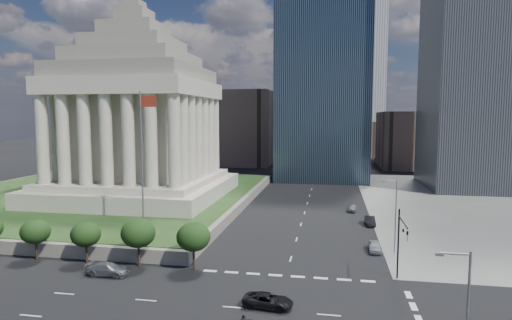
% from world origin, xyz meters
% --- Properties ---
extents(ground, '(500.00, 500.00, 0.00)m').
position_xyz_m(ground, '(0.00, 100.00, 0.00)').
color(ground, black).
rests_on(ground, ground).
extents(plaza_terrace, '(66.00, 70.00, 1.80)m').
position_xyz_m(plaza_terrace, '(-45.00, 50.00, 0.90)').
color(plaza_terrace, slate).
rests_on(plaza_terrace, ground).
extents(plaza_lawn, '(64.00, 68.00, 0.10)m').
position_xyz_m(plaza_lawn, '(-45.00, 50.00, 1.85)').
color(plaza_lawn, '#243C18').
rests_on(plaza_lawn, plaza_terrace).
extents(war_memorial, '(34.00, 34.00, 39.00)m').
position_xyz_m(war_memorial, '(-34.00, 48.00, 21.40)').
color(war_memorial, '#ADA191').
rests_on(war_memorial, plaza_lawn).
extents(flagpole, '(2.52, 0.24, 20.00)m').
position_xyz_m(flagpole, '(-21.83, 24.00, 13.11)').
color(flagpole, slate).
rests_on(flagpole, plaza_lawn).
extents(tree_row, '(53.00, 4.00, 6.00)m').
position_xyz_m(tree_row, '(-35.50, 14.00, 3.00)').
color(tree_row, black).
rests_on(tree_row, ground).
extents(midrise_glass, '(26.00, 26.00, 60.00)m').
position_xyz_m(midrise_glass, '(2.00, 95.00, 30.00)').
color(midrise_glass, black).
rests_on(midrise_glass, ground).
extents(building_filler_ne, '(20.00, 30.00, 20.00)m').
position_xyz_m(building_filler_ne, '(32.00, 130.00, 10.00)').
color(building_filler_ne, brown).
rests_on(building_filler_ne, ground).
extents(building_filler_nw, '(24.00, 30.00, 28.00)m').
position_xyz_m(building_filler_nw, '(-30.00, 130.00, 14.00)').
color(building_filler_nw, brown).
rests_on(building_filler_nw, ground).
extents(traffic_signal_ne, '(0.30, 5.74, 8.00)m').
position_xyz_m(traffic_signal_ne, '(12.50, 13.70, 5.25)').
color(traffic_signal_ne, black).
rests_on(traffic_signal_ne, ground).
extents(street_lamp_south, '(2.13, 0.22, 10.00)m').
position_xyz_m(street_lamp_south, '(13.33, -6.00, 5.66)').
color(street_lamp_south, slate).
rests_on(street_lamp_south, ground).
extents(street_lamp_north, '(2.13, 0.22, 10.00)m').
position_xyz_m(street_lamp_north, '(13.33, 25.00, 5.66)').
color(street_lamp_north, slate).
rests_on(street_lamp_north, ground).
extents(pickup_truck, '(2.67, 5.02, 1.34)m').
position_xyz_m(pickup_truck, '(-0.78, 5.59, 0.67)').
color(pickup_truck, black).
rests_on(pickup_truck, ground).
extents(suv_grey, '(4.97, 2.03, 1.44)m').
position_xyz_m(suv_grey, '(-20.18, 10.56, 0.72)').
color(suv_grey, '#56595D').
rests_on(suv_grey, ground).
extents(parked_sedan_near, '(1.76, 4.18, 1.41)m').
position_xyz_m(parked_sedan_near, '(10.90, 25.10, 0.71)').
color(parked_sedan_near, '#9FA3A8').
rests_on(parked_sedan_near, ground).
extents(parked_sedan_mid, '(4.42, 1.63, 1.44)m').
position_xyz_m(parked_sedan_mid, '(11.50, 39.66, 0.72)').
color(parked_sedan_mid, black).
rests_on(parked_sedan_mid, ground).
extents(parked_sedan_far, '(2.05, 4.06, 1.33)m').
position_xyz_m(parked_sedan_far, '(9.00, 49.86, 0.66)').
color(parked_sedan_far, slate).
rests_on(parked_sedan_far, ground).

